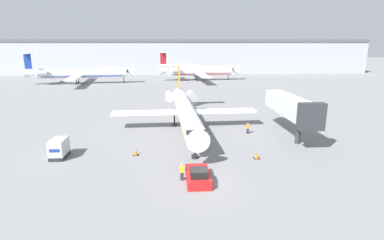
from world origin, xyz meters
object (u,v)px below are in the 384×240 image
traffic_cone_right (257,156)px  luggage_cart (59,148)px  airplane_main (185,108)px  worker_near_tug (182,172)px  airplane_parked_far_left (199,71)px  jet_bridge (291,107)px  traffic_cone_left (136,152)px  pushback_tug (198,176)px  airplane_parked_far_right (80,73)px  worker_by_wing (248,128)px

traffic_cone_right → luggage_cart: bearing=175.3°
airplane_main → worker_near_tug: (-1.25, -19.82, -2.23)m
airplane_parked_far_left → jet_bridge: airplane_parked_far_left is taller
traffic_cone_left → jet_bridge: jet_bridge is taller
luggage_cart → traffic_cone_left: bearing=1.1°
pushback_tug → airplane_parked_far_right: bearing=113.0°
worker_near_tug → worker_by_wing: (10.50, 15.33, -0.04)m
airplane_parked_far_left → jet_bridge: (6.26, -73.14, 0.84)m
pushback_tug → airplane_parked_far_left: 87.38m
airplane_main → worker_near_tug: size_ratio=18.75×
worker_near_tug → airplane_parked_far_right: (-32.15, 78.91, 2.78)m
traffic_cone_right → traffic_cone_left: bearing=171.7°
worker_near_tug → worker_by_wing: 18.58m
traffic_cone_right → pushback_tug: bearing=-143.0°
pushback_tug → worker_near_tug: (-1.54, 0.39, 0.32)m
pushback_tug → traffic_cone_right: bearing=37.0°
traffic_cone_left → traffic_cone_right: 14.46m
airplane_parked_far_left → traffic_cone_right: bearing=-90.6°
worker_near_tug → traffic_cone_right: 10.44m
traffic_cone_right → jet_bridge: (7.08, 8.17, 4.15)m
airplane_main → jet_bridge: airplane_main is taller
luggage_cart → airplane_parked_far_left: airplane_parked_far_left is taller
worker_near_tug → traffic_cone_right: bearing=30.2°
airplane_main → worker_by_wing: airplane_main is taller
airplane_main → airplane_parked_far_right: bearing=119.5°
traffic_cone_left → airplane_parked_far_left: bearing=79.2°
pushback_tug → airplane_parked_far_left: size_ratio=0.13×
traffic_cone_left → worker_near_tug: bearing=-54.0°
luggage_cart → traffic_cone_left: (8.92, 0.17, -0.75)m
traffic_cone_left → jet_bridge: (21.40, 6.09, 4.07)m
worker_by_wing → traffic_cone_right: 10.21m
luggage_cart → worker_by_wing: size_ratio=1.70×
airplane_parked_far_right → luggage_cart: bearing=-76.0°
luggage_cart → traffic_cone_left: size_ratio=3.51×
airplane_parked_far_left → traffic_cone_left: bearing=-100.8°
worker_by_wing → airplane_parked_far_left: bearing=90.5°
worker_near_tug → airplane_parked_far_left: size_ratio=0.05×
pushback_tug → traffic_cone_right: pushback_tug is taller
traffic_cone_right → jet_bridge: jet_bridge is taller
luggage_cart → pushback_tug: bearing=-25.6°
airplane_main → traffic_cone_left: bearing=-117.7°
airplane_main → airplane_parked_far_right: (-33.40, 59.09, 0.54)m
airplane_parked_far_right → traffic_cone_left: bearing=-69.5°
worker_near_tug → worker_by_wing: size_ratio=1.04×
traffic_cone_left → jet_bridge: size_ratio=0.06×
worker_near_tug → airplane_parked_far_right: bearing=112.2°
luggage_cart → worker_near_tug: 15.93m
worker_by_wing → airplane_parked_far_right: airplane_parked_far_right is taller
worker_by_wing → traffic_cone_left: size_ratio=2.06×
luggage_cart → traffic_cone_right: bearing=-4.7°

